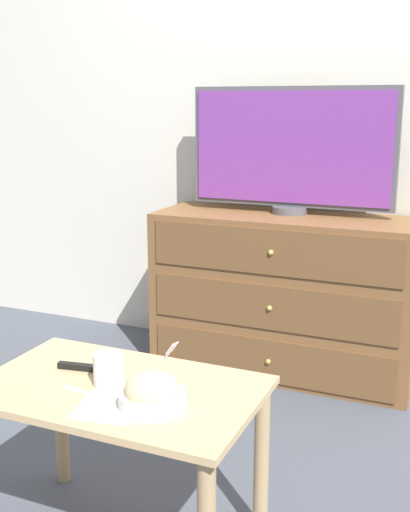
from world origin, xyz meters
The scene contains 10 objects.
ground_plane centered at (0.00, 0.00, 0.00)m, with size 12.00×12.00×0.00m, color #474C56.
wall_back centered at (0.00, 0.03, 1.30)m, with size 12.00×0.05×2.60m.
dresser centered at (-0.15, -0.24, 0.37)m, with size 1.20×0.45×0.74m.
tv centered at (-0.15, -0.17, 1.04)m, with size 0.94×0.16×0.57m.
coffee_table centered at (-0.21, -1.62, 0.40)m, with size 0.77×0.48×0.49m.
takeout_bowl centered at (-0.07, -1.69, 0.53)m, with size 0.17×0.17×0.18m.
drink_cup centered at (-0.24, -1.62, 0.53)m, with size 0.08×0.08×0.09m.
napkin centered at (-0.16, -1.74, 0.49)m, with size 0.19×0.19×0.00m.
knife centered at (-0.26, -1.70, 0.49)m, with size 0.17×0.04×0.01m.
remote_control centered at (-0.36, -1.57, 0.50)m, with size 0.16×0.05×0.02m.
Camera 1 is at (0.64, -3.01, 1.24)m, focal length 45.00 mm.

